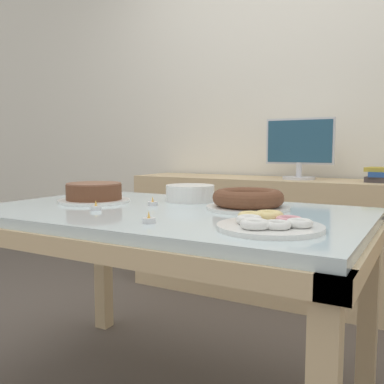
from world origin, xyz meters
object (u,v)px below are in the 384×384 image
(cake_chocolate_round, at_px, (94,193))
(tealight_near_cakes, at_px, (98,191))
(plate_stack, at_px, (190,193))
(computer_monitor, at_px, (299,149))
(tealight_left_edge, at_px, (96,207))
(cake_golden_bundt, at_px, (248,200))
(tealight_right_edge, at_px, (149,220))
(pastry_platter, at_px, (269,224))
(tealight_near_front, at_px, (153,203))

(cake_chocolate_round, xyz_separation_m, tealight_near_cakes, (-0.24, 0.29, -0.03))
(cake_chocolate_round, bearing_deg, plate_stack, 34.74)
(tealight_near_cakes, bearing_deg, computer_monitor, 52.56)
(cake_chocolate_round, distance_m, tealight_near_cakes, 0.38)
(computer_monitor, relative_size, tealight_left_edge, 10.60)
(cake_golden_bundt, bearing_deg, tealight_left_edge, -148.41)
(tealight_right_edge, bearing_deg, pastry_platter, 13.42)
(computer_monitor, height_order, plate_stack, computer_monitor)
(cake_chocolate_round, xyz_separation_m, tealight_left_edge, (0.17, -0.18, -0.03))
(tealight_left_edge, relative_size, tealight_near_front, 1.00)
(tealight_right_edge, distance_m, tealight_left_edge, 0.36)
(tealight_near_front, relative_size, tealight_near_cakes, 1.00)
(tealight_right_edge, relative_size, tealight_near_front, 1.00)
(cake_golden_bundt, distance_m, tealight_near_cakes, 0.91)
(cake_chocolate_round, distance_m, tealight_near_front, 0.28)
(cake_chocolate_round, bearing_deg, computer_monitor, 67.88)
(plate_stack, xyz_separation_m, tealight_near_cakes, (-0.58, 0.05, -0.02))
(cake_golden_bundt, xyz_separation_m, tealight_right_edge, (-0.15, -0.43, -0.03))
(pastry_platter, distance_m, plate_stack, 0.69)
(tealight_right_edge, relative_size, tealight_near_cakes, 1.00)
(cake_chocolate_round, relative_size, plate_stack, 1.44)
(plate_stack, distance_m, tealight_near_front, 0.21)
(pastry_platter, distance_m, tealight_near_cakes, 1.21)
(plate_stack, distance_m, tealight_right_edge, 0.57)
(tealight_right_edge, bearing_deg, cake_chocolate_round, 148.37)
(pastry_platter, bearing_deg, cake_golden_bundt, 120.52)
(pastry_platter, height_order, tealight_left_edge, pastry_platter)
(cake_chocolate_round, height_order, cake_golden_bundt, cake_chocolate_round)
(pastry_platter, distance_m, tealight_right_edge, 0.36)
(cake_golden_bundt, distance_m, tealight_left_edge, 0.57)
(plate_stack, relative_size, tealight_right_edge, 5.25)
(tealight_near_front, height_order, tealight_near_cakes, same)
(tealight_right_edge, bearing_deg, tealight_left_edge, 158.30)
(cake_chocolate_round, height_order, pastry_platter, cake_chocolate_round)
(tealight_near_front, bearing_deg, pastry_platter, -23.67)
(tealight_left_edge, xyz_separation_m, tealight_near_front, (0.11, 0.20, 0.00))
(tealight_right_edge, distance_m, tealight_near_cakes, 0.95)
(tealight_near_front, bearing_deg, computer_monitor, 79.23)
(plate_stack, bearing_deg, computer_monitor, 80.03)
(cake_golden_bundt, bearing_deg, computer_monitor, 96.38)
(plate_stack, distance_m, tealight_near_cakes, 0.58)
(pastry_platter, height_order, tealight_right_edge, pastry_platter)
(pastry_platter, distance_m, tealight_left_edge, 0.69)
(computer_monitor, height_order, cake_chocolate_round, computer_monitor)
(pastry_platter, distance_m, tealight_near_front, 0.62)
(cake_golden_bundt, bearing_deg, cake_chocolate_round, -169.42)
(cake_golden_bundt, distance_m, tealight_near_front, 0.38)
(tealight_near_front, bearing_deg, plate_stack, 75.23)
(cake_chocolate_round, bearing_deg, cake_golden_bundt, 10.58)
(cake_chocolate_round, height_order, plate_stack, cake_chocolate_round)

